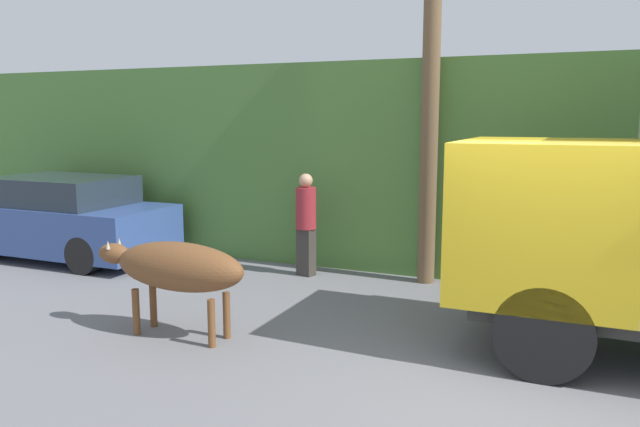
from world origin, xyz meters
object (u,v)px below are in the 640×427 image
brown_cow (176,267)px  parked_suv (60,219)px  pedestrian_on_hill (306,220)px  utility_pole (431,82)px

brown_cow → parked_suv: 5.38m
brown_cow → parked_suv: size_ratio=0.49×
pedestrian_on_hill → utility_pole: 3.03m
brown_cow → utility_pole: (2.18, 3.71, 2.35)m
parked_suv → pedestrian_on_hill: bearing=3.3°
pedestrian_on_hill → parked_suv: bearing=24.7°
brown_cow → pedestrian_on_hill: (0.20, 3.34, 0.09)m
parked_suv → pedestrian_on_hill: pedestrian_on_hill is taller
brown_cow → pedestrian_on_hill: bearing=98.3°
brown_cow → pedestrian_on_hill: size_ratio=1.21×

